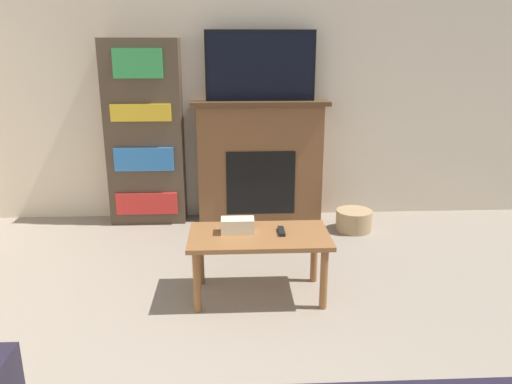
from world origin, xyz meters
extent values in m
cube|color=beige|center=(0.00, 4.48, 1.35)|extent=(6.10, 0.06, 2.70)
cube|color=brown|center=(0.29, 4.34, 0.56)|extent=(1.19, 0.22, 1.11)
cube|color=black|center=(0.29, 4.22, 0.39)|extent=(0.65, 0.01, 0.61)
cube|color=#4C331E|center=(0.29, 4.32, 1.13)|extent=(1.29, 0.28, 0.04)
cube|color=black|center=(0.29, 4.32, 1.47)|extent=(1.01, 0.03, 0.63)
cube|color=black|center=(0.29, 4.30, 1.47)|extent=(0.97, 0.01, 0.59)
cube|color=brown|center=(0.19, 2.74, 0.44)|extent=(0.94, 0.51, 0.03)
cylinder|color=brown|center=(-0.22, 2.55, 0.21)|extent=(0.05, 0.05, 0.42)
cylinder|color=brown|center=(0.60, 2.55, 0.21)|extent=(0.05, 0.05, 0.42)
cylinder|color=brown|center=(-0.22, 2.94, 0.21)|extent=(0.05, 0.05, 0.42)
cylinder|color=brown|center=(0.60, 2.94, 0.21)|extent=(0.05, 0.05, 0.42)
cube|color=beige|center=(0.05, 2.78, 0.50)|extent=(0.22, 0.12, 0.10)
cube|color=black|center=(0.34, 2.76, 0.46)|extent=(0.04, 0.15, 0.02)
cube|color=#4C3D2D|center=(-0.79, 4.32, 0.86)|extent=(0.70, 0.26, 1.71)
cube|color=red|center=(-0.79, 4.17, 0.21)|extent=(0.57, 0.03, 0.20)
cube|color=#2D70B7|center=(-0.79, 4.17, 0.64)|extent=(0.54, 0.03, 0.22)
cube|color=gold|center=(-0.79, 4.17, 1.07)|extent=(0.54, 0.03, 0.15)
cube|color=green|center=(-0.79, 4.17, 1.50)|extent=(0.43, 0.03, 0.26)
cylinder|color=tan|center=(1.13, 3.94, 0.10)|extent=(0.33, 0.33, 0.19)
camera|label=1|loc=(0.02, -0.34, 1.67)|focal=35.00mm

